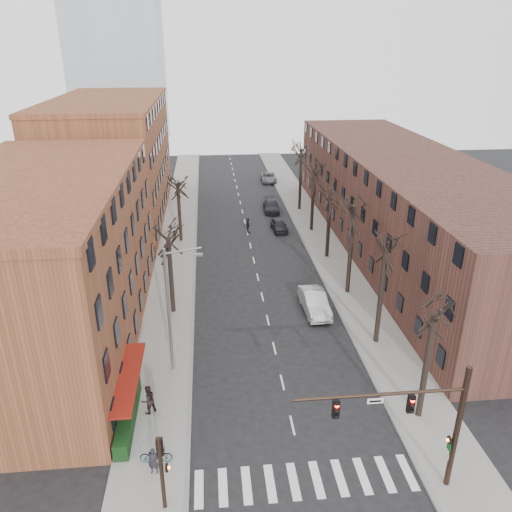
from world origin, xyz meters
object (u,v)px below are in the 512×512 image
object	(u,v)px
pedestrian_a	(154,461)
parked_car_near	(279,225)
silver_sedan	(315,302)
bicycle	(156,455)
parked_car_mid	(271,206)

from	to	relation	value
pedestrian_a	parked_car_near	bearing A→B (deg)	75.61
silver_sedan	pedestrian_a	size ratio (longest dim) A/B	3.36
parked_car_near	pedestrian_a	bearing A→B (deg)	-111.35
parked_car_near	pedestrian_a	size ratio (longest dim) A/B	2.59
parked_car_near	bicycle	xyz separation A→B (m)	(-11.43, -34.54, -0.07)
pedestrian_a	bicycle	size ratio (longest dim) A/B	0.89
bicycle	parked_car_mid	bearing A→B (deg)	-12.37
parked_car_mid	pedestrian_a	bearing A→B (deg)	-102.54
silver_sedan	pedestrian_a	xyz separation A→B (m)	(-11.66, -15.92, 0.07)
parked_car_mid	bicycle	bearing A→B (deg)	-102.75
silver_sedan	parked_car_mid	distance (m)	26.73
parked_car_mid	bicycle	xyz separation A→B (m)	(-11.43, -41.92, -0.09)
parked_car_near	pedestrian_a	xyz separation A→B (m)	(-11.46, -35.26, 0.24)
silver_sedan	parked_car_near	bearing A→B (deg)	88.26
parked_car_mid	bicycle	size ratio (longest dim) A/B	2.78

